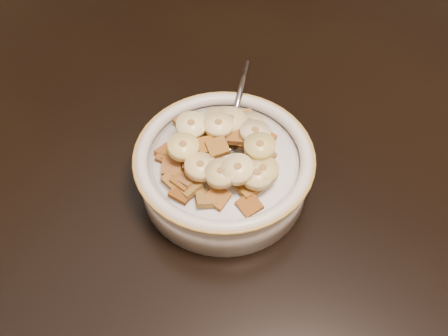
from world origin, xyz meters
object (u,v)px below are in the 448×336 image
Objects in this scene: cereal_bowl at (224,173)px; chair at (212,32)px; spoon at (230,137)px; table at (80,90)px.

chair is at bearing 127.59° from cereal_bowl.
spoon is at bearing -73.36° from chair.
chair is 0.73m from cereal_bowl.
spoon is (0.39, -0.50, 0.34)m from chair.
chair reaches higher than table.
table is 32.80× the size of spoon.
cereal_bowl is at bearing -8.14° from table.
table is 1.52× the size of chair.
cereal_bowl is (0.26, -0.03, 0.04)m from table.
chair is 0.72m from spoon.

